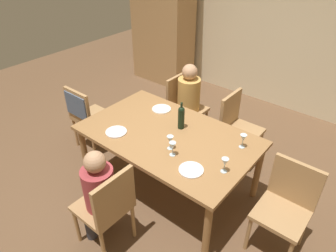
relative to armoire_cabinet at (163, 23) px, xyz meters
The scene contains 19 objects.
ground_plane 3.27m from the armoire_cabinet, 48.86° to the right, with size 10.00×10.00×0.00m, color brown.
rear_room_partition 2.09m from the armoire_cabinet, 12.50° to the left, with size 6.40×0.12×2.70m, color beige.
armoire_cabinet is the anchor object (origin of this frame).
dining_table 3.11m from the armoire_cabinet, 48.86° to the right, with size 1.86×1.15×0.76m.
chair_far_left 2.13m from the armoire_cabinet, 41.96° to the right, with size 0.44×0.44×0.92m.
chair_near 3.94m from the armoire_cabinet, 57.14° to the right, with size 0.44×0.44×0.92m.
chair_far_right 2.79m from the armoire_cabinet, 30.13° to the right, with size 0.44×0.44×0.92m.
chair_right_end 4.06m from the armoire_cabinet, 33.81° to the right, with size 0.44×0.44×0.92m.
chair_left_end 2.60m from the armoire_cabinet, 73.60° to the right, with size 0.44×0.46×0.92m.
person_woman_host 2.18m from the armoire_cabinet, 39.93° to the right, with size 0.35×0.31×1.13m.
person_man_bearded 3.87m from the armoire_cabinet, 58.55° to the right, with size 0.33×0.28×1.08m.
wine_bottle_tall_green 2.98m from the armoire_cabinet, 46.06° to the right, with size 0.07×0.07×0.31m.
wine_glass_near_left 3.35m from the armoire_cabinet, 48.64° to the right, with size 0.07×0.07×0.15m.
wine_glass_centre 3.43m from the armoire_cabinet, 36.47° to the right, with size 0.07×0.07×0.15m.
wine_glass_near_right 3.45m from the armoire_cabinet, 48.33° to the right, with size 0.07×0.07×0.15m.
wine_glass_far 3.73m from the armoire_cabinet, 41.38° to the right, with size 0.07×0.07×0.15m.
dinner_plate_host 3.69m from the armoire_cabinet, 45.87° to the right, with size 0.23×0.23×0.01m, color white.
dinner_plate_guest_left 2.59m from the armoire_cabinet, 50.26° to the right, with size 0.23×0.23×0.01m, color white.
dinner_plate_guest_right 3.11m from the armoire_cabinet, 59.22° to the right, with size 0.23×0.23×0.01m, color white.
Camera 1 is at (1.69, -2.06, 2.62)m, focal length 32.67 mm.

